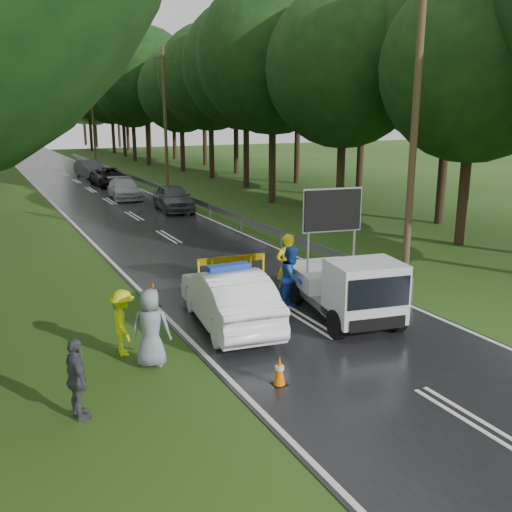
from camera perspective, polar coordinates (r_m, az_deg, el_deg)
ground at (r=15.80m, az=5.02°, el=-6.44°), size 160.00×160.00×0.00m
road at (r=43.62m, az=-16.18°, el=6.35°), size 7.00×140.00×0.02m
guardrail at (r=44.05m, az=-11.39°, el=7.41°), size 0.12×60.06×0.70m
utility_pole_near at (r=19.54m, az=15.57°, el=12.26°), size 1.40×0.24×10.00m
utility_pole_mid at (r=42.59m, az=-9.07°, el=13.39°), size 1.40×0.24×10.00m
utility_pole_far at (r=67.81m, az=-16.00°, el=13.27°), size 1.40×0.24×10.00m
tree_right_near at (r=22.34m, az=23.68°, el=18.21°), size 7.92×7.92×11.52m
police_sedan at (r=15.17m, az=-2.74°, el=-4.20°), size 2.19×4.82×1.69m
work_truck at (r=15.77m, az=9.08°, el=-3.02°), size 2.60×4.57×3.45m
barrier at (r=18.76m, az=-2.45°, el=-0.70°), size 2.34×0.25×0.97m
officer at (r=17.38m, az=3.10°, el=-1.01°), size 0.73×0.48×2.00m
civilian at (r=16.46m, az=3.62°, el=-2.16°), size 1.14×1.12×1.85m
bystander_left at (r=13.72m, az=-13.16°, el=-6.51°), size 0.66×1.06×1.58m
bystander_mid at (r=11.21m, az=-17.46°, el=-11.67°), size 0.52×0.98×1.59m
bystander_right at (r=12.98m, az=-10.47°, el=-7.08°), size 1.04×0.91×1.79m
queue_car_first at (r=33.35m, az=-8.27°, el=5.78°), size 2.15×4.54×1.50m
queue_car_second at (r=38.72m, az=-13.02°, el=6.58°), size 2.17×4.61×1.30m
queue_car_third at (r=45.73m, az=-14.40°, el=7.66°), size 2.40×4.98×1.37m
queue_car_fourth at (r=51.96m, az=-16.24°, el=8.37°), size 2.13×4.80×1.53m
cone_near_left at (r=12.12m, az=2.37°, el=-11.44°), size 0.31×0.31×0.66m
cone_center at (r=16.97m, az=-0.81°, el=-3.57°), size 0.37×0.37×0.77m
cone_far at (r=18.22m, az=3.68°, el=-2.38°), size 0.35×0.35×0.75m
cone_left_mid at (r=16.98m, az=-10.24°, el=-3.81°), size 0.36×0.36×0.76m
cone_right at (r=18.79m, az=11.77°, el=-2.26°), size 0.32×0.32×0.68m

